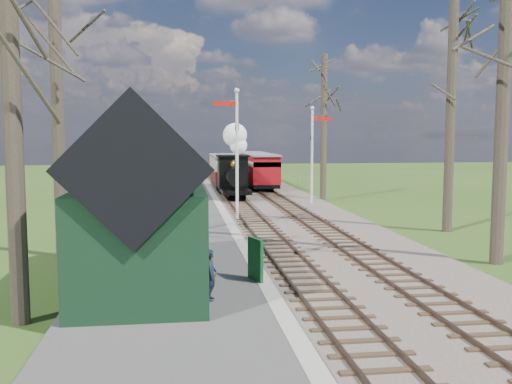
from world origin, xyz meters
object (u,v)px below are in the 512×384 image
at_px(sign_board, 256,259).
at_px(person, 211,275).
at_px(station_shed, 143,206).
at_px(bench, 197,275).
at_px(locomotive, 234,167).
at_px(semaphore_far, 313,147).
at_px(red_carriage_a, 262,171).
at_px(coach, 226,170).
at_px(red_carriage_b, 253,167).
at_px(semaphore_near, 235,144).

height_order(sign_board, person, person).
height_order(station_shed, bench, station_shed).
height_order(locomotive, sign_board, locomotive).
relative_size(semaphore_far, red_carriage_a, 1.13).
xyz_separation_m(red_carriage_a, sign_board, (-4.01, -26.25, -0.71)).
xyz_separation_m(locomotive, coach, (0.01, 6.06, -0.56)).
height_order(station_shed, locomotive, station_shed).
height_order(red_carriage_a, red_carriage_b, same).
bearing_deg(red_carriage_a, semaphore_far, -78.14).
relative_size(locomotive, person, 3.79).
relative_size(station_shed, person, 5.23).
bearing_deg(red_carriage_a, station_shed, -104.61).
relative_size(red_carriage_b, person, 4.19).
bearing_deg(coach, sign_board, -93.05).
bearing_deg(semaphore_far, semaphore_near, -130.60).
relative_size(red_carriage_a, sign_board, 4.45).
xyz_separation_m(station_shed, person, (1.61, -1.47, -1.47)).
bearing_deg(semaphore_near, sign_board, -93.09).
height_order(coach, sign_board, coach).
bearing_deg(station_shed, sign_board, 3.97).
xyz_separation_m(red_carriage_b, bench, (-5.56, -32.35, -0.95)).
distance_m(locomotive, red_carriage_a, 6.49).
bearing_deg(coach, semaphore_near, -93.02).
bearing_deg(bench, red_carriage_a, 78.29).
relative_size(station_shed, coach, 0.86).
relative_size(semaphore_near, red_carriage_a, 1.23).
height_order(red_carriage_a, sign_board, red_carriage_a).
bearing_deg(red_carriage_b, red_carriage_a, -90.00).
distance_m(semaphore_far, coach, 9.82).
xyz_separation_m(station_shed, bench, (1.33, -0.39, -1.73)).
height_order(sign_board, bench, sign_board).
bearing_deg(sign_board, bench, -159.09).
distance_m(bench, person, 1.14).
height_order(station_shed, red_carriage_b, station_shed).
distance_m(semaphore_near, bench, 12.96).
bearing_deg(red_carriage_b, sign_board, -97.19).
relative_size(semaphore_far, person, 4.75).
distance_m(station_shed, semaphore_far, 20.01).
distance_m(locomotive, person, 22.21).
distance_m(coach, bench, 27.18).
bearing_deg(semaphore_far, red_carriage_b, 97.25).
relative_size(semaphore_near, sign_board, 5.48).
xyz_separation_m(semaphore_near, person, (-1.92, -13.47, -2.82)).
relative_size(semaphore_near, coach, 0.85).
bearing_deg(coach, red_carriage_b, 64.07).
bearing_deg(locomotive, coach, 89.89).
bearing_deg(red_carriage_b, bench, -99.76).
relative_size(semaphore_far, sign_board, 5.04).
height_order(station_shed, semaphore_near, semaphore_near).
relative_size(red_carriage_b, bench, 3.90).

